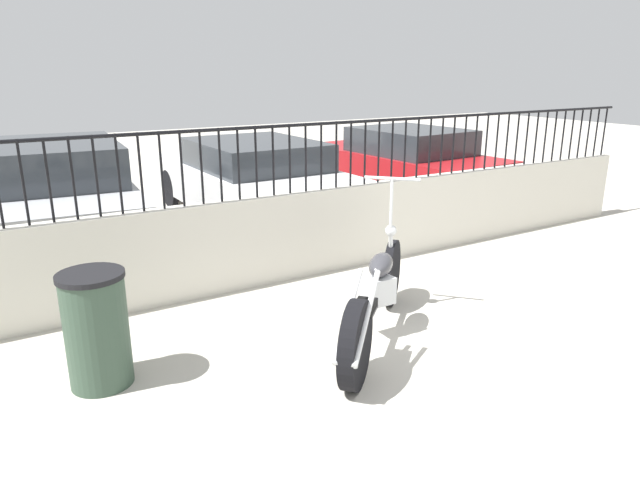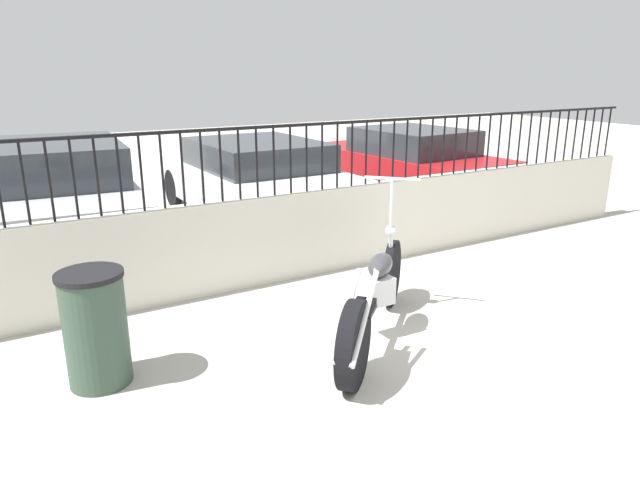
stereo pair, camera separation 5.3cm
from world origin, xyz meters
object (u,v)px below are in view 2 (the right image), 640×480
at_px(motorcycle_dark_grey, 373,302).
at_px(trash_bin, 96,328).
at_px(car_red, 406,163).
at_px(car_silver, 59,192).
at_px(car_white, 253,178).

relative_size(motorcycle_dark_grey, trash_bin, 2.00).
distance_m(motorcycle_dark_grey, car_red, 5.89).
relative_size(motorcycle_dark_grey, car_red, 0.44).
bearing_deg(car_silver, car_white, -88.12).
xyz_separation_m(motorcycle_dark_grey, car_white, (0.94, 4.55, 0.24)).
bearing_deg(trash_bin, car_white, 52.45).
distance_m(motorcycle_dark_grey, car_white, 4.65).
height_order(motorcycle_dark_grey, car_red, motorcycle_dark_grey).
distance_m(car_silver, car_red, 5.77).
xyz_separation_m(motorcycle_dark_grey, trash_bin, (-2.13, 0.55, 0.05)).
distance_m(trash_bin, car_red, 7.16).
relative_size(trash_bin, car_red, 0.22).
relative_size(trash_bin, car_silver, 0.19).
bearing_deg(car_silver, trash_bin, -179.53).
bearing_deg(car_white, car_silver, 87.12).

